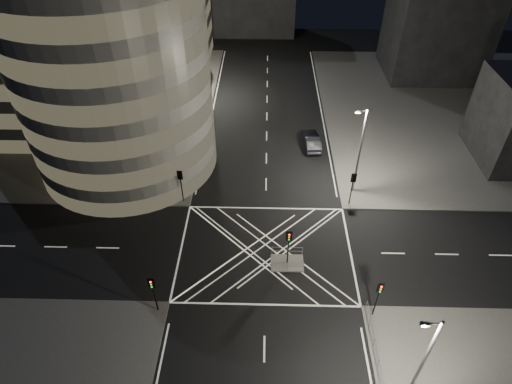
{
  "coord_description": "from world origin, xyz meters",
  "views": [
    {
      "loc": [
        -0.2,
        -27.27,
        30.23
      ],
      "look_at": [
        -1.01,
        5.06,
        3.0
      ],
      "focal_mm": 30.0,
      "sensor_mm": 36.0,
      "label": 1
    }
  ],
  "objects_px": {
    "central_island": "(287,263)",
    "traffic_signal_fl": "(181,180)",
    "traffic_signal_nl": "(153,289)",
    "street_lamp_right_far": "(360,150)",
    "street_lamp_left_near": "(180,131)",
    "traffic_signal_fr": "(353,183)",
    "street_lamp_right_near": "(420,365)",
    "traffic_signal_island": "(289,242)",
    "sedan": "(311,141)",
    "street_lamp_left_far": "(200,63)",
    "traffic_signal_nr": "(379,293)"
  },
  "relations": [
    {
      "from": "sedan",
      "to": "traffic_signal_nr",
      "type": "bearing_deg",
      "value": 92.57
    },
    {
      "from": "traffic_signal_fl",
      "to": "traffic_signal_nl",
      "type": "height_order",
      "value": "same"
    },
    {
      "from": "traffic_signal_island",
      "to": "street_lamp_right_far",
      "type": "distance_m",
      "value": 13.13
    },
    {
      "from": "central_island",
      "to": "street_lamp_left_far",
      "type": "bearing_deg",
      "value": 109.95
    },
    {
      "from": "central_island",
      "to": "street_lamp_right_near",
      "type": "bearing_deg",
      "value": -59.25
    },
    {
      "from": "central_island",
      "to": "street_lamp_left_near",
      "type": "xyz_separation_m",
      "value": [
        -11.44,
        13.5,
        5.47
      ]
    },
    {
      "from": "street_lamp_right_near",
      "to": "street_lamp_right_far",
      "type": "bearing_deg",
      "value": 90.0
    },
    {
      "from": "traffic_signal_fr",
      "to": "street_lamp_left_far",
      "type": "xyz_separation_m",
      "value": [
        -18.24,
        23.2,
        2.63
      ]
    },
    {
      "from": "traffic_signal_island",
      "to": "sedan",
      "type": "relative_size",
      "value": 0.77
    },
    {
      "from": "traffic_signal_fl",
      "to": "street_lamp_right_far",
      "type": "distance_m",
      "value": 18.55
    },
    {
      "from": "street_lamp_left_near",
      "to": "street_lamp_left_far",
      "type": "bearing_deg",
      "value": 90.0
    },
    {
      "from": "traffic_signal_fl",
      "to": "sedan",
      "type": "height_order",
      "value": "traffic_signal_fl"
    },
    {
      "from": "traffic_signal_island",
      "to": "street_lamp_right_near",
      "type": "xyz_separation_m",
      "value": [
        7.44,
        -12.5,
        2.63
      ]
    },
    {
      "from": "street_lamp_right_far",
      "to": "traffic_signal_nl",
      "type": "bearing_deg",
      "value": -139.09
    },
    {
      "from": "traffic_signal_fr",
      "to": "street_lamp_right_far",
      "type": "distance_m",
      "value": 3.48
    },
    {
      "from": "traffic_signal_nr",
      "to": "sedan",
      "type": "height_order",
      "value": "traffic_signal_nr"
    },
    {
      "from": "street_lamp_right_near",
      "to": "traffic_signal_fl",
      "type": "bearing_deg",
      "value": 131.24
    },
    {
      "from": "traffic_signal_nl",
      "to": "traffic_signal_nr",
      "type": "bearing_deg",
      "value": 0.0
    },
    {
      "from": "traffic_signal_fr",
      "to": "street_lamp_left_near",
      "type": "distance_m",
      "value": 19.14
    },
    {
      "from": "traffic_signal_fr",
      "to": "street_lamp_right_near",
      "type": "bearing_deg",
      "value": -88.25
    },
    {
      "from": "sedan",
      "to": "traffic_signal_island",
      "type": "bearing_deg",
      "value": 74.55
    },
    {
      "from": "traffic_signal_fr",
      "to": "street_lamp_left_far",
      "type": "distance_m",
      "value": 29.63
    },
    {
      "from": "traffic_signal_nl",
      "to": "street_lamp_right_near",
      "type": "distance_m",
      "value": 19.78
    },
    {
      "from": "traffic_signal_island",
      "to": "sedan",
      "type": "xyz_separation_m",
      "value": [
        3.56,
        19.22,
        -2.06
      ]
    },
    {
      "from": "street_lamp_right_near",
      "to": "street_lamp_left_near",
      "type": "bearing_deg",
      "value": 125.97
    },
    {
      "from": "central_island",
      "to": "traffic_signal_fl",
      "type": "bearing_deg",
      "value": 142.46
    },
    {
      "from": "central_island",
      "to": "sedan",
      "type": "bearing_deg",
      "value": 79.51
    },
    {
      "from": "traffic_signal_fr",
      "to": "traffic_signal_nr",
      "type": "height_order",
      "value": "same"
    },
    {
      "from": "street_lamp_right_near",
      "to": "sedan",
      "type": "bearing_deg",
      "value": 96.97
    },
    {
      "from": "street_lamp_right_far",
      "to": "sedan",
      "type": "relative_size",
      "value": 1.94
    },
    {
      "from": "traffic_signal_fr",
      "to": "street_lamp_right_near",
      "type": "relative_size",
      "value": 0.4
    },
    {
      "from": "sedan",
      "to": "street_lamp_left_near",
      "type": "bearing_deg",
      "value": 15.93
    },
    {
      "from": "traffic_signal_island",
      "to": "street_lamp_right_near",
      "type": "height_order",
      "value": "street_lamp_right_near"
    },
    {
      "from": "sedan",
      "to": "traffic_signal_fl",
      "type": "bearing_deg",
      "value": 32.3
    },
    {
      "from": "street_lamp_right_near",
      "to": "traffic_signal_nr",
      "type": "bearing_deg",
      "value": 95.04
    },
    {
      "from": "traffic_signal_fr",
      "to": "street_lamp_right_near",
      "type": "height_order",
      "value": "street_lamp_right_near"
    },
    {
      "from": "central_island",
      "to": "traffic_signal_island",
      "type": "distance_m",
      "value": 2.84
    },
    {
      "from": "sedan",
      "to": "traffic_signal_fr",
      "type": "bearing_deg",
      "value": 101.56
    },
    {
      "from": "traffic_signal_fl",
      "to": "traffic_signal_island",
      "type": "bearing_deg",
      "value": -37.54
    },
    {
      "from": "street_lamp_left_near",
      "to": "street_lamp_right_near",
      "type": "relative_size",
      "value": 1.0
    },
    {
      "from": "traffic_signal_fl",
      "to": "traffic_signal_nl",
      "type": "relative_size",
      "value": 1.0
    },
    {
      "from": "street_lamp_left_far",
      "to": "sedan",
      "type": "height_order",
      "value": "street_lamp_left_far"
    },
    {
      "from": "traffic_signal_fr",
      "to": "street_lamp_left_near",
      "type": "height_order",
      "value": "street_lamp_left_near"
    },
    {
      "from": "street_lamp_left_near",
      "to": "street_lamp_right_near",
      "type": "xyz_separation_m",
      "value": [
        18.87,
        -26.0,
        0.0
      ]
    },
    {
      "from": "central_island",
      "to": "traffic_signal_fl",
      "type": "relative_size",
      "value": 0.75
    },
    {
      "from": "street_lamp_right_near",
      "to": "sedan",
      "type": "xyz_separation_m",
      "value": [
        -3.88,
        31.72,
        -4.69
      ]
    },
    {
      "from": "traffic_signal_nr",
      "to": "street_lamp_right_near",
      "type": "distance_m",
      "value": 7.69
    },
    {
      "from": "street_lamp_right_far",
      "to": "traffic_signal_nr",
      "type": "bearing_deg",
      "value": -92.3
    },
    {
      "from": "street_lamp_left_far",
      "to": "street_lamp_left_near",
      "type": "bearing_deg",
      "value": -90.0
    },
    {
      "from": "street_lamp_right_far",
      "to": "central_island",
      "type": "bearing_deg",
      "value": -125.3
    }
  ]
}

